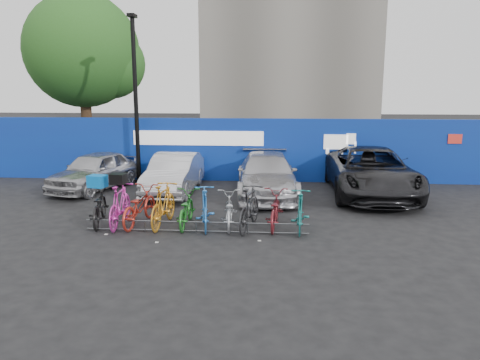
# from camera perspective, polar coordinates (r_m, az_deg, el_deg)

# --- Properties ---
(ground) EXTENTS (100.00, 100.00, 0.00)m
(ground) POSITION_cam_1_polar(r_m,az_deg,el_deg) (12.38, -4.90, -5.58)
(ground) COLOR black
(ground) RESTS_ON ground
(hoarding) EXTENTS (22.00, 0.18, 2.40)m
(hoarding) POSITION_cam_1_polar(r_m,az_deg,el_deg) (17.95, -1.89, 3.72)
(hoarding) COLOR #0B3197
(hoarding) RESTS_ON ground
(tree) EXTENTS (5.40, 5.20, 7.80)m
(tree) POSITION_cam_1_polar(r_m,az_deg,el_deg) (23.46, -18.08, 14.46)
(tree) COLOR #382314
(tree) RESTS_ON ground
(lamppost) EXTENTS (0.25, 0.50, 6.11)m
(lamppost) POSITION_cam_1_polar(r_m,az_deg,el_deg) (17.84, -12.62, 10.07)
(lamppost) COLOR black
(lamppost) RESTS_ON ground
(bike_rack) EXTENTS (5.60, 0.03, 0.30)m
(bike_rack) POSITION_cam_1_polar(r_m,az_deg,el_deg) (11.77, -5.38, -5.67)
(bike_rack) COLOR #595B60
(bike_rack) RESTS_ON ground
(car_0) EXTENTS (2.60, 4.23, 1.34)m
(car_0) POSITION_cam_1_polar(r_m,az_deg,el_deg) (17.23, -17.29, 1.09)
(car_0) COLOR #A8A8AC
(car_0) RESTS_ON ground
(car_1) EXTENTS (1.49, 4.06, 1.33)m
(car_1) POSITION_cam_1_polar(r_m,az_deg,el_deg) (16.09, -8.04, 0.76)
(car_1) COLOR #BABABF
(car_1) RESTS_ON ground
(car_2) EXTENTS (2.21, 4.85, 1.38)m
(car_2) POSITION_cam_1_polar(r_m,az_deg,el_deg) (15.65, 3.29, 0.65)
(car_2) COLOR #B3B3B9
(car_2) RESTS_ON ground
(car_3) EXTENTS (2.66, 5.70, 1.58)m
(car_3) POSITION_cam_1_polar(r_m,az_deg,el_deg) (16.21, 15.62, 0.98)
(car_3) COLOR black
(car_3) RESTS_ON ground
(bike_0) EXTENTS (1.06, 2.01, 1.00)m
(bike_0) POSITION_cam_1_polar(r_m,az_deg,el_deg) (12.92, -16.83, -3.01)
(bike_0) COLOR black
(bike_0) RESTS_ON ground
(bike_1) EXTENTS (0.61, 1.90, 1.13)m
(bike_1) POSITION_cam_1_polar(r_m,az_deg,el_deg) (12.58, -14.43, -2.97)
(bike_1) COLOR #D02FA4
(bike_1) RESTS_ON ground
(bike_2) EXTENTS (0.95, 2.00, 1.01)m
(bike_2) POSITION_cam_1_polar(r_m,az_deg,el_deg) (12.58, -12.20, -3.14)
(bike_2) COLOR #B02B1E
(bike_2) RESTS_ON ground
(bike_3) EXTENTS (0.70, 1.94, 1.14)m
(bike_3) POSITION_cam_1_polar(r_m,az_deg,el_deg) (12.32, -9.33, -3.01)
(bike_3) COLOR orange
(bike_3) RESTS_ON ground
(bike_4) EXTENTS (0.62, 1.75, 0.92)m
(bike_4) POSITION_cam_1_polar(r_m,az_deg,el_deg) (12.28, -6.62, -3.53)
(bike_4) COLOR #1F7421
(bike_4) RESTS_ON ground
(bike_5) EXTENTS (0.80, 1.85, 1.08)m
(bike_5) POSITION_cam_1_polar(r_m,az_deg,el_deg) (12.04, -4.32, -3.40)
(bike_5) COLOR blue
(bike_5) RESTS_ON ground
(bike_6) EXTENTS (0.75, 1.75, 0.90)m
(bike_6) POSITION_cam_1_polar(r_m,az_deg,el_deg) (12.14, -1.39, -3.69)
(bike_6) COLOR #AEB1B5
(bike_6) RESTS_ON ground
(bike_7) EXTENTS (0.88, 1.94, 1.13)m
(bike_7) POSITION_cam_1_polar(r_m,az_deg,el_deg) (11.90, 1.14, -3.43)
(bike_7) COLOR #242426
(bike_7) RESTS_ON ground
(bike_8) EXTENTS (0.76, 1.83, 0.94)m
(bike_8) POSITION_cam_1_polar(r_m,az_deg,el_deg) (12.12, 4.21, -3.63)
(bike_8) COLOR maroon
(bike_8) RESTS_ON ground
(bike_9) EXTENTS (0.59, 1.74, 1.03)m
(bike_9) POSITION_cam_1_polar(r_m,az_deg,el_deg) (11.90, 7.35, -3.75)
(bike_9) COLOR #176D6A
(bike_9) RESTS_ON ground
(cargo_crate) EXTENTS (0.50, 0.42, 0.31)m
(cargo_crate) POSITION_cam_1_polar(r_m,az_deg,el_deg) (12.78, -17.00, -0.14)
(cargo_crate) COLOR #0663BE
(cargo_crate) RESTS_ON bike_0
(cargo_topcase) EXTENTS (0.40, 0.37, 0.27)m
(cargo_topcase) POSITION_cam_1_polar(r_m,az_deg,el_deg) (12.42, -14.59, 0.15)
(cargo_topcase) COLOR black
(cargo_topcase) RESTS_ON bike_1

